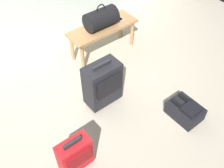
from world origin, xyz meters
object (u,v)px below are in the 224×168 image
suitcase_upright_charcoal (103,84)px  suitcase_small_red (75,155)px  duffel_bag_black (101,18)px  cell_phone (119,18)px  bench (103,31)px  backpack_dark (185,111)px

suitcase_upright_charcoal → suitcase_small_red: size_ratio=1.35×
suitcase_upright_charcoal → duffel_bag_black: bearing=53.8°
suitcase_upright_charcoal → cell_phone: bearing=41.8°
bench → cell_phone: size_ratio=6.94×
bench → duffel_bag_black: 0.20m
suitcase_small_red → backpack_dark: bearing=-10.3°
suitcase_upright_charcoal → suitcase_small_red: (-0.71, -0.51, -0.08)m
bench → duffel_bag_black: duffel_bag_black is taller
duffel_bag_black → cell_phone: duffel_bag_black is taller
backpack_dark → bench: bearing=90.6°
duffel_bag_black → cell_phone: size_ratio=3.06×
suitcase_upright_charcoal → backpack_dark: size_ratio=1.63×
bench → backpack_dark: (0.02, -1.54, -0.27)m
bench → cell_phone: bearing=3.0°
bench → cell_phone: (0.30, 0.02, 0.07)m
bench → suitcase_small_red: 1.85m
bench → duffel_bag_black: (-0.02, -0.00, 0.20)m
suitcase_upright_charcoal → suitcase_small_red: suitcase_upright_charcoal is taller
bench → suitcase_small_red: suitcase_small_red is taller
cell_phone → backpack_dark: 1.62m
cell_phone → backpack_dark: (-0.29, -1.55, -0.35)m
duffel_bag_black → backpack_dark: bearing=-88.6°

